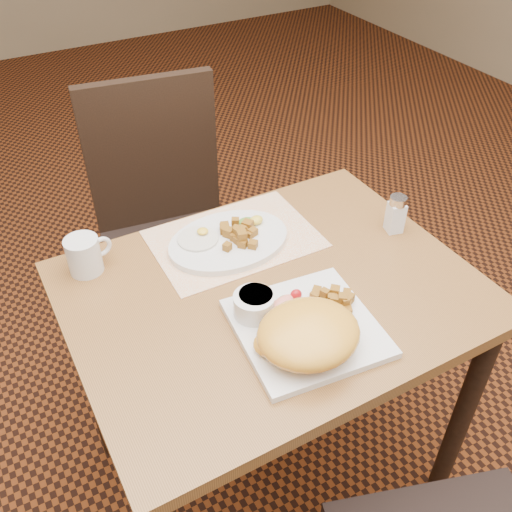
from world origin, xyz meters
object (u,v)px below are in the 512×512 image
object	(u,v)px
coffee_mug	(85,255)
table	(272,322)
plate_square	(306,328)
salt_shaker	(396,213)
plate_oval	(229,241)
chair_far	(167,219)

from	to	relation	value
coffee_mug	table	bearing A→B (deg)	-37.45
plate_square	salt_shaker	xyz separation A→B (m)	(0.38, 0.19, 0.04)
plate_oval	salt_shaker	distance (m)	0.42
plate_oval	chair_far	bearing A→B (deg)	90.01
plate_square	plate_oval	bearing A→B (deg)	91.52
salt_shaker	plate_square	bearing A→B (deg)	-154.06
table	plate_square	bearing A→B (deg)	-92.47
chair_far	table	bearing A→B (deg)	99.17
chair_far	coffee_mug	size ratio (longest dim) A/B	8.84
table	plate_square	distance (m)	0.19
table	chair_far	distance (m)	0.66
table	chair_far	bearing A→B (deg)	91.35
plate_square	table	bearing A→B (deg)	87.53
salt_shaker	coffee_mug	bearing A→B (deg)	162.79
plate_oval	plate_square	bearing A→B (deg)	-88.48
table	plate_oval	distance (m)	0.23
chair_far	salt_shaker	world-z (taller)	chair_far
plate_square	salt_shaker	world-z (taller)	salt_shaker
coffee_mug	plate_square	bearing A→B (deg)	-50.45
chair_far	coffee_mug	distance (m)	0.57
plate_square	coffee_mug	bearing A→B (deg)	129.55
chair_far	plate_oval	bearing A→B (deg)	97.83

